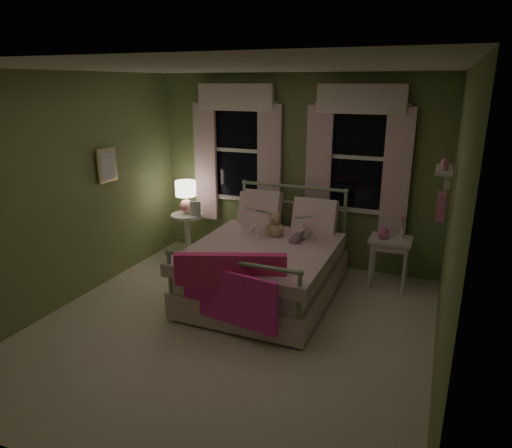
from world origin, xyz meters
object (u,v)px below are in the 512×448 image
at_px(nightstand_right, 390,246).
at_px(child_right, 301,214).
at_px(child_left, 259,209).
at_px(bed, 266,266).
at_px(nightstand_left, 188,229).
at_px(table_lamp, 186,194).
at_px(teddy_bear, 275,226).

bearing_deg(nightstand_right, child_right, -160.84).
bearing_deg(child_left, bed, 99.38).
distance_m(nightstand_left, table_lamp, 0.54).
relative_size(bed, teddy_bear, 6.26).
relative_size(child_left, nightstand_right, 1.15).
xyz_separation_m(child_left, nightstand_left, (-1.26, 0.33, -0.52)).
distance_m(child_left, child_right, 0.56).
bearing_deg(bed, table_lamp, 153.73).
relative_size(teddy_bear, nightstand_right, 0.51).
distance_m(child_right, table_lamp, 1.85).
distance_m(bed, nightstand_left, 1.71).
height_order(child_left, teddy_bear, child_left).
relative_size(child_left, nightstand_left, 1.13).
relative_size(bed, nightstand_left, 3.13).
xyz_separation_m(teddy_bear, table_lamp, (-1.54, 0.48, 0.16)).
bearing_deg(child_left, nightstand_right, 169.73).
bearing_deg(child_left, child_right, 156.99).
distance_m(child_left, nightstand_left, 1.40).
relative_size(bed, table_lamp, 4.38).
bearing_deg(nightstand_right, table_lamp, -179.26).
xyz_separation_m(child_left, teddy_bear, (0.28, -0.16, -0.15)).
bearing_deg(child_left, table_lamp, -37.48).
bearing_deg(nightstand_right, teddy_bear, -158.51).
relative_size(child_left, table_lamp, 1.58).
height_order(child_right, table_lamp, child_right).
bearing_deg(teddy_bear, child_right, 29.50).
distance_m(bed, teddy_bear, 0.50).
xyz_separation_m(child_right, teddy_bear, (-0.28, -0.16, -0.14)).
xyz_separation_m(nightstand_left, table_lamp, (0.00, -0.00, 0.54)).
height_order(child_right, nightstand_left, child_right).
xyz_separation_m(bed, child_right, (0.29, 0.43, 0.56)).
xyz_separation_m(table_lamp, nightstand_right, (2.86, 0.04, -0.40)).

